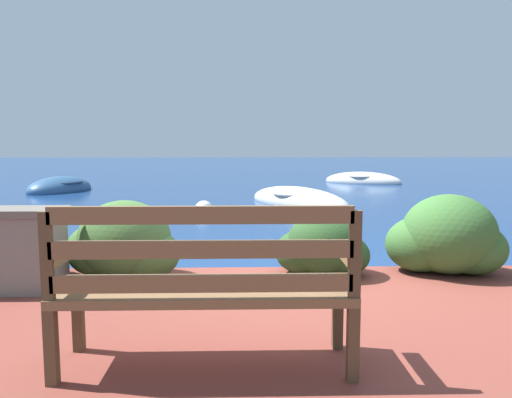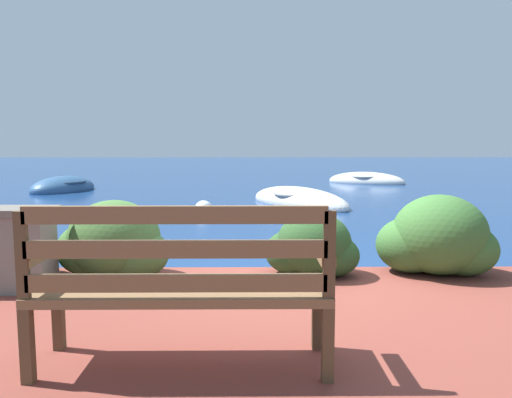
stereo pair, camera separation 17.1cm
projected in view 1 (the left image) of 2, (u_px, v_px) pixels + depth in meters
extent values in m
plane|color=navy|center=(303.00, 288.00, 4.99)|extent=(80.00, 80.00, 0.00)
cube|color=brown|center=(78.00, 318.00, 2.96)|extent=(0.06, 0.06, 0.40)
cube|color=brown|center=(338.00, 316.00, 3.00)|extent=(0.06, 0.06, 0.40)
cube|color=brown|center=(51.00, 347.00, 2.55)|extent=(0.06, 0.06, 0.40)
cube|color=brown|center=(353.00, 344.00, 2.59)|extent=(0.06, 0.06, 0.40)
cube|color=brown|center=(206.00, 291.00, 2.75)|extent=(1.61, 0.48, 0.05)
cube|color=brown|center=(202.00, 283.00, 2.53)|extent=(1.53, 0.04, 0.09)
cube|color=brown|center=(202.00, 249.00, 2.51)|extent=(1.53, 0.04, 0.09)
cube|color=brown|center=(202.00, 215.00, 2.49)|extent=(1.53, 0.04, 0.09)
cube|color=brown|center=(47.00, 256.00, 2.49)|extent=(0.06, 0.04, 0.45)
cube|color=brown|center=(355.00, 254.00, 2.53)|extent=(0.06, 0.04, 0.45)
cube|color=brown|center=(62.00, 255.00, 2.71)|extent=(0.07, 0.43, 0.05)
cube|color=brown|center=(346.00, 254.00, 2.75)|extent=(0.07, 0.43, 0.05)
ellipsoid|color=#2D5628|center=(15.00, 245.00, 4.50)|extent=(0.74, 0.67, 0.63)
ellipsoid|color=#2D5628|center=(35.00, 258.00, 4.48)|extent=(0.52, 0.47, 0.41)
ellipsoid|color=#426B33|center=(125.00, 239.00, 4.53)|extent=(0.84, 0.76, 0.72)
ellipsoid|color=#426B33|center=(101.00, 249.00, 4.60)|extent=(0.63, 0.57, 0.50)
ellipsoid|color=#426B33|center=(147.00, 254.00, 4.51)|extent=(0.59, 0.53, 0.46)
ellipsoid|color=#284C23|center=(324.00, 244.00, 4.64)|extent=(0.70, 0.63, 0.59)
ellipsoid|color=#284C23|center=(303.00, 252.00, 4.70)|extent=(0.52, 0.47, 0.42)
ellipsoid|color=#284C23|center=(344.00, 255.00, 4.62)|extent=(0.49, 0.44, 0.38)
ellipsoid|color=#38662D|center=(449.00, 234.00, 4.69)|extent=(0.89, 0.80, 0.75)
ellipsoid|color=#38662D|center=(420.00, 244.00, 4.77)|extent=(0.66, 0.60, 0.53)
ellipsoid|color=#38662D|center=(473.00, 249.00, 4.67)|extent=(0.62, 0.56, 0.49)
ellipsoid|color=silver|center=(298.00, 202.00, 11.62)|extent=(2.71, 3.31, 0.71)
torus|color=gray|center=(298.00, 194.00, 11.60)|extent=(1.61, 1.61, 0.07)
cube|color=#846647|center=(285.00, 193.00, 11.99)|extent=(0.84, 0.60, 0.04)
cube|color=#846647|center=(309.00, 196.00, 11.28)|extent=(0.84, 0.60, 0.04)
ellipsoid|color=#2D517A|center=(60.00, 189.00, 14.54)|extent=(2.03, 2.57, 0.78)
torus|color=#2D4157|center=(60.00, 182.00, 14.51)|extent=(1.66, 1.66, 0.07)
cube|color=#846647|center=(68.00, 182.00, 14.83)|extent=(0.98, 0.49, 0.04)
cube|color=#846647|center=(53.00, 184.00, 14.26)|extent=(0.98, 0.49, 0.04)
ellipsoid|color=silver|center=(363.00, 181.00, 17.49)|extent=(2.93, 2.37, 0.68)
torus|color=gray|center=(363.00, 176.00, 17.47)|extent=(1.63, 1.63, 0.07)
cube|color=#846647|center=(352.00, 177.00, 17.67)|extent=(0.58, 0.88, 0.04)
cube|color=#846647|center=(372.00, 177.00, 17.32)|extent=(0.58, 0.88, 0.04)
sphere|color=white|center=(204.00, 210.00, 10.19)|extent=(0.38, 0.38, 0.38)
torus|color=navy|center=(204.00, 210.00, 10.19)|extent=(0.42, 0.42, 0.05)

